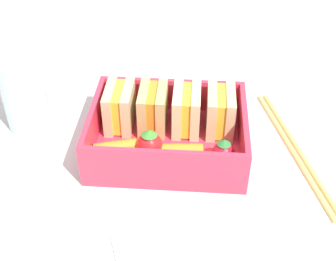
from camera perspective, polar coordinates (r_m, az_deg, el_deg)
name	(u,v)px	position (r cm, az deg, el deg)	size (l,w,h in cm)	color
ground_plane	(168,155)	(55.72, 0.00, -2.96)	(120.00, 120.00, 2.00)	beige
bento_tray	(168,144)	(54.67, 0.00, -1.71)	(17.61, 13.61, 1.20)	#E4334B
bento_rim	(168,127)	(52.97, 0.00, 0.47)	(17.61, 13.61, 4.12)	#E4334B
sandwich_left	(120,107)	(55.42, -5.93, 2.85)	(3.15, 5.32, 5.08)	beige
sandwich_center_left	(153,109)	(54.92, -1.85, 2.68)	(3.15, 5.32, 5.08)	tan
sandwich_center	(187,110)	(54.70, 2.27, 2.50)	(3.15, 5.32, 5.08)	beige
sandwich_center_right	(220,112)	(54.77, 6.41, 2.31)	(3.15, 5.32, 5.08)	#D4C189
carrot_stick_far_left	(116,148)	(52.43, -6.35, -2.11)	(1.58, 1.58, 4.93)	orange
strawberry_far_left	(150,144)	(51.41, -2.27, -1.70)	(2.88, 2.88, 3.48)	red
carrot_stick_left	(181,150)	(51.83, 1.64, -2.45)	(1.53, 1.53, 4.75)	orange
strawberry_left	(223,152)	(51.07, 6.76, -2.61)	(2.49, 2.49, 3.09)	red
chopstick_pair	(295,148)	(56.52, 15.27, -2.10)	(7.30, 21.58, 0.70)	tan
drinking_glass	(25,93)	(58.41, -17.04, 4.35)	(5.44, 5.44, 9.29)	silver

